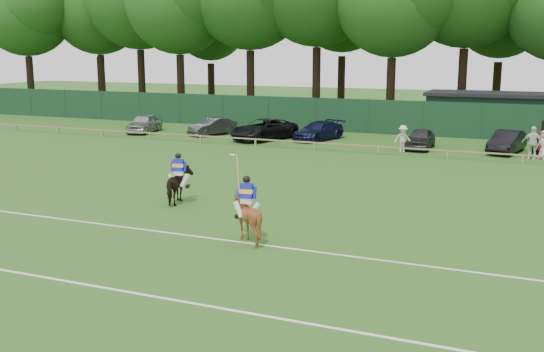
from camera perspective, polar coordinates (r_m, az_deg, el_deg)
The scene contains 19 objects.
ground at distance 21.99m, azimuth -4.27°, elevation -4.90°, with size 160.00×160.00×0.00m, color #1E4C14.
horse_dark at distance 25.83m, azimuth -8.34°, elevation -0.85°, with size 0.79×1.74×1.47m, color black.
horse_chestnut at distance 20.56m, azimuth -2.27°, elevation -3.72°, with size 1.29×1.45×1.60m, color brown.
sedan_silver at distance 48.37m, azimuth -11.36°, elevation 4.66°, with size 1.63×4.05×1.38m, color #97989B.
sedan_grey at distance 46.25m, azimuth -5.34°, elevation 4.44°, with size 1.30×3.72×1.23m, color #2A2A2C.
suv_black at distance 43.63m, azimuth -0.73°, elevation 4.20°, with size 2.37×5.14×1.43m, color black.
sedan_navy at distance 43.58m, azimuth 4.18°, elevation 4.06°, with size 1.77×4.35×1.26m, color #111537.
hatch_grey at distance 40.69m, azimuth 13.17°, elevation 3.26°, with size 1.48×3.68×1.26m, color #2C2C2E.
estate_black at distance 40.57m, azimuth 20.31°, elevation 2.88°, with size 1.40×4.02×1.32m, color black.
spectator_left at distance 39.24m, azimuth 11.64°, elevation 3.30°, with size 1.04×0.60×1.61m, color silver.
spectator_mid at distance 38.57m, azimuth 22.31°, elevation 2.76°, with size 1.11×0.46×1.89m, color silver.
spectator_right at distance 38.97m, azimuth 23.19°, elevation 2.59°, with size 0.81×0.52×1.65m, color silver.
rider_dark at distance 25.69m, azimuth -8.39°, elevation 0.63°, with size 0.93×0.50×1.41m.
rider_chestnut at distance 20.37m, azimuth -2.30°, elevation -1.75°, with size 0.95×0.54×2.05m.
pitch_lines at distance 19.09m, azimuth -9.10°, elevation -7.54°, with size 60.00×5.10×0.01m.
pitch_rail at distance 38.43m, azimuth 8.07°, elevation 2.71°, with size 62.10×0.10×0.50m.
perimeter_fence at distance 47.02m, azimuth 10.95°, elevation 5.17°, with size 92.08×0.08×2.50m.
utility_shed at distance 49.11m, azimuth 18.59°, elevation 5.38°, with size 8.40×4.40×3.04m.
tree_row at distance 54.65m, azimuth 14.73°, elevation 4.52°, with size 96.00×12.00×21.00m, color #26561C, non-canonical shape.
Camera 1 is at (9.71, -18.75, 6.14)m, focal length 42.00 mm.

